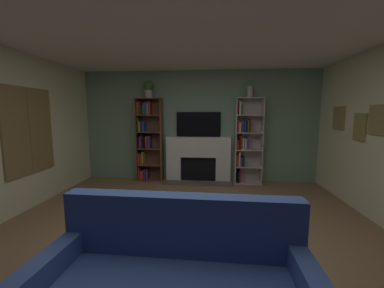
% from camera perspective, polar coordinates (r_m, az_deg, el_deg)
% --- Properties ---
extents(ground_plane, '(6.81, 6.81, 0.00)m').
position_cam_1_polar(ground_plane, '(3.04, -2.10, -23.52)').
color(ground_plane, '#8A6A4A').
extents(wall_back_accent, '(5.47, 0.06, 2.53)m').
position_cam_1_polar(wall_back_accent, '(5.48, 1.64, 4.30)').
color(wall_back_accent, gray).
rests_on(wall_back_accent, ground_plane).
extents(ceiling, '(5.47, 5.80, 0.06)m').
position_cam_1_polar(ceiling, '(2.79, -2.38, 28.30)').
color(ceiling, white).
rests_on(ceiling, wall_back_accent).
extents(fireplace, '(1.57, 0.49, 1.03)m').
position_cam_1_polar(fireplace, '(5.44, 1.52, -3.51)').
color(fireplace, white).
rests_on(fireplace, ground_plane).
extents(tv, '(1.01, 0.06, 0.56)m').
position_cam_1_polar(tv, '(5.41, 1.60, 4.79)').
color(tv, black).
rests_on(tv, fireplace).
extents(bookshelf_left, '(0.59, 0.30, 1.91)m').
position_cam_1_polar(bookshelf_left, '(5.56, -10.79, 1.09)').
color(bookshelf_left, brown).
rests_on(bookshelf_left, ground_plane).
extents(bookshelf_right, '(0.59, 0.31, 1.91)m').
position_cam_1_polar(bookshelf_right, '(5.40, 12.80, 0.62)').
color(bookshelf_right, beige).
rests_on(bookshelf_right, ground_plane).
extents(potted_plant, '(0.23, 0.23, 0.38)m').
position_cam_1_polar(potted_plant, '(5.50, -10.51, 13.11)').
color(potted_plant, beige).
rests_on(potted_plant, bookshelf_left).
extents(vase_with_flowers, '(0.11, 0.11, 0.45)m').
position_cam_1_polar(vase_with_flowers, '(5.36, 13.90, 12.46)').
color(vase_with_flowers, beige).
rests_on(vase_with_flowers, bookshelf_right).
extents(coffee_table, '(0.88, 0.51, 0.41)m').
position_cam_1_polar(coffee_table, '(2.55, -1.36, -20.99)').
color(coffee_table, brown).
rests_on(coffee_table, ground_plane).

